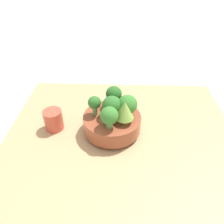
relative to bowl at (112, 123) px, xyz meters
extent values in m
plane|color=beige|center=(0.04, -0.04, -0.09)|extent=(6.00, 6.00, 0.00)
cube|color=tan|center=(0.04, -0.04, -0.07)|extent=(0.88, 0.80, 0.05)
cylinder|color=brown|center=(0.00, 0.00, -0.04)|extent=(0.10, 0.10, 0.01)
cylinder|color=brown|center=(0.00, 0.00, 0.00)|extent=(0.22, 0.22, 0.06)
cylinder|color=#609347|center=(-0.06, 0.01, 0.05)|extent=(0.02, 0.02, 0.04)
sphere|color=#2D6B28|center=(-0.06, 0.01, 0.09)|extent=(0.05, 0.05, 0.05)
cylinder|color=#6BA34C|center=(-0.01, -0.06, 0.05)|extent=(0.02, 0.02, 0.03)
sphere|color=#387A2D|center=(-0.01, -0.06, 0.08)|extent=(0.06, 0.06, 0.06)
cylinder|color=#6BA34C|center=(0.00, 0.00, 0.04)|extent=(0.02, 0.02, 0.02)
sphere|color=#2D6B28|center=(0.00, 0.00, 0.08)|extent=(0.07, 0.07, 0.07)
cylinder|color=#7AB256|center=(0.06, 0.01, 0.04)|extent=(0.02, 0.02, 0.02)
sphere|color=#387A2D|center=(0.06, 0.01, 0.08)|extent=(0.07, 0.07, 0.07)
cylinder|color=#609347|center=(0.04, -0.03, 0.04)|extent=(0.02, 0.02, 0.02)
cone|color=#84AD47|center=(0.04, -0.03, 0.09)|extent=(0.07, 0.07, 0.07)
cylinder|color=#6BA34C|center=(0.00, 0.06, 0.05)|extent=(0.03, 0.03, 0.04)
sphere|color=#286023|center=(0.00, 0.06, 0.09)|extent=(0.06, 0.06, 0.06)
cylinder|color=#C64C38|center=(-0.23, 0.01, 0.00)|extent=(0.07, 0.07, 0.08)
camera|label=1|loc=(0.02, -0.63, 0.54)|focal=35.00mm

